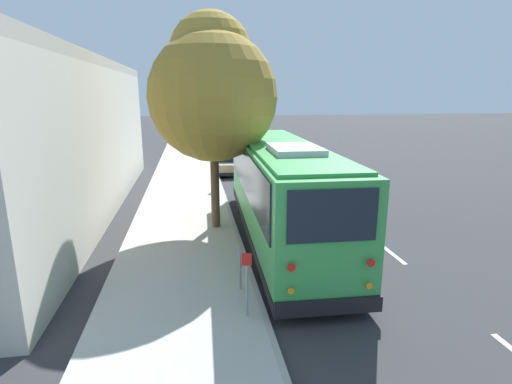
{
  "coord_description": "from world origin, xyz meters",
  "views": [
    {
      "loc": [
        -12.54,
        3.35,
        4.98
      ],
      "look_at": [
        2.11,
        0.99,
        1.3
      ],
      "focal_mm": 28.0,
      "sensor_mm": 36.0,
      "label": 1
    }
  ],
  "objects_px": {
    "shuttle_bus": "(281,186)",
    "sign_post_near": "(247,284)",
    "street_tree": "(212,88)",
    "fire_hydrant": "(215,183)",
    "parked_sedan_tan": "(230,163)",
    "sign_post_far": "(240,270)",
    "parked_sedan_silver": "(226,149)"
  },
  "relations": [
    {
      "from": "parked_sedan_tan",
      "to": "street_tree",
      "type": "height_order",
      "value": "street_tree"
    },
    {
      "from": "parked_sedan_tan",
      "to": "shuttle_bus",
      "type": "bearing_deg",
      "value": -175.58
    },
    {
      "from": "shuttle_bus",
      "to": "street_tree",
      "type": "bearing_deg",
      "value": 59.43
    },
    {
      "from": "parked_sedan_silver",
      "to": "street_tree",
      "type": "distance_m",
      "value": 18.62
    },
    {
      "from": "shuttle_bus",
      "to": "sign_post_near",
      "type": "relative_size",
      "value": 7.56
    },
    {
      "from": "sign_post_near",
      "to": "shuttle_bus",
      "type": "bearing_deg",
      "value": -20.53
    },
    {
      "from": "shuttle_bus",
      "to": "sign_post_near",
      "type": "height_order",
      "value": "shuttle_bus"
    },
    {
      "from": "parked_sedan_tan",
      "to": "street_tree",
      "type": "distance_m",
      "value": 12.05
    },
    {
      "from": "street_tree",
      "to": "fire_hydrant",
      "type": "xyz_separation_m",
      "value": [
        5.38,
        -0.32,
        -4.61
      ]
    },
    {
      "from": "parked_sedan_silver",
      "to": "street_tree",
      "type": "height_order",
      "value": "street_tree"
    },
    {
      "from": "sign_post_near",
      "to": "fire_hydrant",
      "type": "distance_m",
      "value": 11.79
    },
    {
      "from": "street_tree",
      "to": "parked_sedan_tan",
      "type": "bearing_deg",
      "value": -8.38
    },
    {
      "from": "parked_sedan_tan",
      "to": "sign_post_near",
      "type": "xyz_separation_m",
      "value": [
        -17.44,
        1.33,
        0.3
      ]
    },
    {
      "from": "street_tree",
      "to": "sign_post_far",
      "type": "relative_size",
      "value": 7.16
    },
    {
      "from": "shuttle_bus",
      "to": "parked_sedan_tan",
      "type": "bearing_deg",
      "value": 4.12
    },
    {
      "from": "shuttle_bus",
      "to": "parked_sedan_silver",
      "type": "height_order",
      "value": "shuttle_bus"
    },
    {
      "from": "parked_sedan_silver",
      "to": "sign_post_far",
      "type": "xyz_separation_m",
      "value": [
        -23.11,
        1.64,
        0.09
      ]
    },
    {
      "from": "sign_post_near",
      "to": "fire_hydrant",
      "type": "height_order",
      "value": "sign_post_near"
    },
    {
      "from": "parked_sedan_tan",
      "to": "sign_post_near",
      "type": "distance_m",
      "value": 17.5
    },
    {
      "from": "parked_sedan_silver",
      "to": "fire_hydrant",
      "type": "xyz_separation_m",
      "value": [
        -12.57,
        1.62,
        -0.04
      ]
    },
    {
      "from": "street_tree",
      "to": "sign_post_far",
      "type": "xyz_separation_m",
      "value": [
        -5.16,
        -0.3,
        -4.48
      ]
    },
    {
      "from": "fire_hydrant",
      "to": "parked_sedan_silver",
      "type": "bearing_deg",
      "value": -7.35
    },
    {
      "from": "parked_sedan_silver",
      "to": "fire_hydrant",
      "type": "bearing_deg",
      "value": 170.93
    },
    {
      "from": "parked_sedan_tan",
      "to": "sign_post_near",
      "type": "bearing_deg",
      "value": 177.49
    },
    {
      "from": "parked_sedan_silver",
      "to": "sign_post_far",
      "type": "height_order",
      "value": "parked_sedan_silver"
    },
    {
      "from": "street_tree",
      "to": "fire_hydrant",
      "type": "distance_m",
      "value": 7.09
    },
    {
      "from": "sign_post_near",
      "to": "sign_post_far",
      "type": "height_order",
      "value": "sign_post_near"
    },
    {
      "from": "sign_post_near",
      "to": "fire_hydrant",
      "type": "xyz_separation_m",
      "value": [
        11.78,
        -0.02,
        -0.36
      ]
    },
    {
      "from": "street_tree",
      "to": "sign_post_far",
      "type": "height_order",
      "value": "street_tree"
    },
    {
      "from": "street_tree",
      "to": "fire_hydrant",
      "type": "bearing_deg",
      "value": -3.38
    },
    {
      "from": "parked_sedan_tan",
      "to": "parked_sedan_silver",
      "type": "xyz_separation_m",
      "value": [
        6.91,
        -0.31,
        -0.03
      ]
    },
    {
      "from": "parked_sedan_silver",
      "to": "sign_post_far",
      "type": "relative_size",
      "value": 4.05
    }
  ]
}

